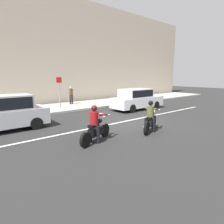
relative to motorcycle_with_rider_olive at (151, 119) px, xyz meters
The scene contains 10 objects.
ground_plane 1.59m from the motorcycle_with_rider_olive, 74.80° to the left, with size 80.00×80.00×0.00m, color #262626.
sidewalk_slab 9.43m from the motorcycle_with_rider_olive, 87.68° to the left, with size 40.00×4.40×0.14m, color #99968E.
building_facade 13.61m from the motorcycle_with_rider_olive, 88.30° to the left, with size 40.00×1.40×10.49m, color #B7A893.
lane_marking_stripe 2.39m from the motorcycle_with_rider_olive, 87.54° to the left, with size 18.00×0.14×0.01m, color silver.
motorcycle_with_rider_olive is the anchor object (origin of this frame).
motorcycle_with_rider_crimson 3.06m from the motorcycle_with_rider_olive, behind, with size 2.00×1.02×1.58m.
parked_sedan_white 6.32m from the motorcycle_with_rider_olive, 49.54° to the left, with size 4.67×1.82×1.72m.
parked_hatchback_silver 7.32m from the motorcycle_with_rider_olive, 139.69° to the left, with size 3.88×1.76×1.80m.
street_sign_post 8.68m from the motorcycle_with_rider_olive, 96.74° to the left, with size 0.44×0.08×2.55m.
pedestrian_bystander 10.22m from the motorcycle_with_rider_olive, 85.37° to the left, with size 0.34×0.34×1.65m.
Camera 1 is at (-7.67, -7.27, 2.73)m, focal length 29.97 mm.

